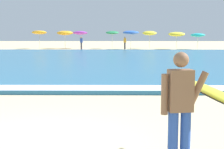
# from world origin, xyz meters

# --- Properties ---
(ground_plane) EXTENTS (160.00, 160.00, 0.00)m
(ground_plane) POSITION_xyz_m (0.00, 0.00, 0.00)
(ground_plane) COLOR beige
(sea) EXTENTS (120.00, 28.00, 0.14)m
(sea) POSITION_xyz_m (0.00, 19.09, 0.07)
(sea) COLOR teal
(sea) RESTS_ON ground
(surf_foam) EXTENTS (120.00, 1.14, 0.01)m
(surf_foam) POSITION_xyz_m (0.00, 5.69, 0.15)
(surf_foam) COLOR white
(surf_foam) RESTS_ON sea
(surfer_with_board) EXTENTS (1.11, 2.41, 1.73)m
(surfer_with_board) POSITION_xyz_m (2.61, -0.82, 1.03)
(surfer_with_board) COLOR #284CA3
(surfer_with_board) RESTS_ON ground
(beach_umbrella_0) EXTENTS (1.90, 1.93, 2.42)m
(beach_umbrella_0) POSITION_xyz_m (-8.49, 38.10, 2.10)
(beach_umbrella_0) COLOR beige
(beach_umbrella_0) RESTS_ON ground
(beach_umbrella_1) EXTENTS (2.09, 2.09, 2.33)m
(beach_umbrella_1) POSITION_xyz_m (-5.20, 38.42, 2.04)
(beach_umbrella_1) COLOR beige
(beach_umbrella_1) RESTS_ON ground
(beach_umbrella_2) EXTENTS (1.90, 1.93, 2.34)m
(beach_umbrella_2) POSITION_xyz_m (-3.22, 38.61, 2.04)
(beach_umbrella_2) COLOR beige
(beach_umbrella_2) RESTS_ON ground
(beach_umbrella_3) EXTENTS (1.72, 1.75, 2.36)m
(beach_umbrella_3) POSITION_xyz_m (1.01, 38.28, 2.08)
(beach_umbrella_3) COLOR beige
(beach_umbrella_3) RESTS_ON ground
(beach_umbrella_4) EXTENTS (2.00, 2.01, 2.35)m
(beach_umbrella_4) POSITION_xyz_m (3.36, 36.74, 2.09)
(beach_umbrella_4) COLOR beige
(beach_umbrella_4) RESTS_ON ground
(beach_umbrella_5) EXTENTS (1.83, 1.87, 2.37)m
(beach_umbrella_5) POSITION_xyz_m (5.81, 37.87, 2.02)
(beach_umbrella_5) COLOR beige
(beach_umbrella_5) RESTS_ON ground
(beach_umbrella_6) EXTENTS (2.10, 2.13, 2.21)m
(beach_umbrella_6) POSITION_xyz_m (9.22, 37.41, 1.88)
(beach_umbrella_6) COLOR beige
(beach_umbrella_6) RESTS_ON ground
(beach_umbrella_7) EXTENTS (1.83, 1.83, 2.01)m
(beach_umbrella_7) POSITION_xyz_m (11.80, 36.94, 1.77)
(beach_umbrella_7) COLOR beige
(beach_umbrella_7) RESTS_ON ground
(beachgoer_near_row_left) EXTENTS (0.32, 0.20, 1.58)m
(beachgoer_near_row_left) POSITION_xyz_m (-2.83, 36.25, 0.84)
(beachgoer_near_row_left) COLOR #383842
(beachgoer_near_row_left) RESTS_ON ground
(beachgoer_near_row_mid) EXTENTS (0.32, 0.20, 1.58)m
(beachgoer_near_row_mid) POSITION_xyz_m (2.60, 36.60, 0.84)
(beachgoer_near_row_mid) COLOR #383842
(beachgoer_near_row_mid) RESTS_ON ground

